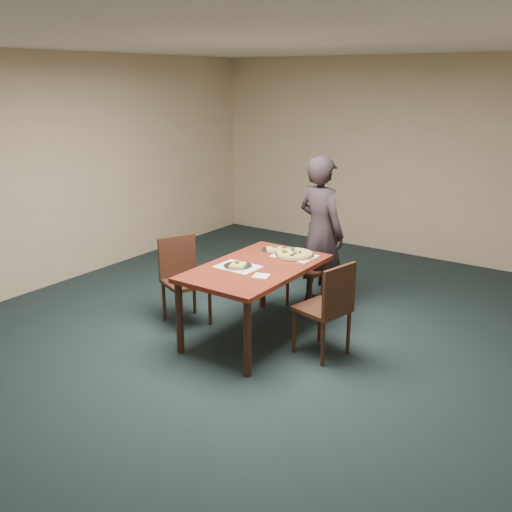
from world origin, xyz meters
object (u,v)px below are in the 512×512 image
Objects in this scene: chair_left at (182,275)px; slice_plate_far at (275,250)px; slice_plate_near at (238,265)px; chair_right at (329,305)px; dining_table at (256,275)px; diner at (321,232)px; pizza_pan at (294,254)px; chair_far at (316,261)px.

slice_plate_far is at bearing -26.82° from chair_left.
slice_plate_near is at bearing -68.83° from chair_left.
chair_right is at bearing -28.46° from slice_plate_far.
dining_table is 0.56m from slice_plate_far.
dining_table is 0.88× the size of diner.
chair_left is 1.59m from diner.
dining_table is 5.36× the size of slice_plate_far.
diner reaches higher than slice_plate_near.
chair_right is 2.27× the size of pizza_pan.
pizza_pan is (0.04, -0.63, -0.08)m from diner.
dining_table is 0.89m from chair_left.
slice_plate_near is at bearing 95.34° from diner.
slice_plate_far is (-0.13, 0.53, 0.10)m from dining_table.
chair_left is 2.27× the size of pizza_pan.
chair_far is 1.51m from chair_left.
dining_table is at bearing 100.68° from diner.
chair_right is at bearing 9.98° from slice_plate_near.
slice_plate_far is (-0.27, 0.04, -0.01)m from pizza_pan.
pizza_pan is at bearing 66.29° from slice_plate_near.
slice_plate_near is at bearing -113.71° from pizza_pan.
dining_table is at bearing -74.37° from chair_right.
pizza_pan is at bearing -112.11° from chair_right.
chair_right reaches higher than pizza_pan.
chair_far is 0.64m from slice_plate_far.
pizza_pan is 0.27m from slice_plate_far.
pizza_pan reaches higher than dining_table.
chair_far is 0.34m from diner.
slice_plate_far is at bearing 89.93° from slice_plate_near.
dining_table is 1.65× the size of chair_left.
slice_plate_near is (-0.27, -0.61, -0.01)m from pizza_pan.
pizza_pan is 1.43× the size of slice_plate_far.
pizza_pan is (-0.64, 0.45, 0.26)m from chair_right.
chair_left reaches higher than slice_plate_far.
diner reaches higher than chair_right.
chair_right is at bearing -41.01° from chair_far.
chair_left is 1.20m from pizza_pan.
dining_table is 5.36× the size of slice_plate_near.
pizza_pan is (0.14, 0.49, 0.11)m from dining_table.
chair_left reaches higher than pizza_pan.
slice_plate_near is 1.00× the size of slice_plate_far.
chair_right is at bearing 2.72° from dining_table.
pizza_pan is at bearing -9.12° from slice_plate_far.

